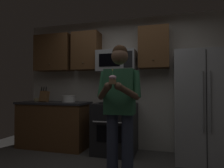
# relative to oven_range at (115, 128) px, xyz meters

# --- Properties ---
(wall_back) EXTENTS (4.40, 0.10, 2.60)m
(wall_back) POSITION_rel_oven_range_xyz_m (0.15, 0.39, 0.84)
(wall_back) COLOR beige
(wall_back) RESTS_ON ground
(oven_range) EXTENTS (0.76, 0.70, 0.93)m
(oven_range) POSITION_rel_oven_range_xyz_m (0.00, 0.00, 0.00)
(oven_range) COLOR black
(oven_range) RESTS_ON ground
(microwave) EXTENTS (0.74, 0.41, 0.40)m
(microwave) POSITION_rel_oven_range_xyz_m (0.00, 0.12, 1.26)
(microwave) COLOR #9EA0A5
(refrigerator) EXTENTS (0.90, 0.75, 1.80)m
(refrigerator) POSITION_rel_oven_range_xyz_m (1.50, -0.04, 0.44)
(refrigerator) COLOR #B7BABF
(refrigerator) RESTS_ON ground
(cabinet_row_upper) EXTENTS (2.78, 0.36, 0.76)m
(cabinet_row_upper) POSITION_rel_oven_range_xyz_m (-0.57, 0.17, 1.49)
(cabinet_row_upper) COLOR brown
(counter_left) EXTENTS (1.44, 0.66, 0.92)m
(counter_left) POSITION_rel_oven_range_xyz_m (-1.30, 0.02, 0.00)
(counter_left) COLOR brown
(counter_left) RESTS_ON ground
(knife_block) EXTENTS (0.16, 0.15, 0.32)m
(knife_block) POSITION_rel_oven_range_xyz_m (-1.50, -0.03, 0.57)
(knife_block) COLOR brown
(knife_block) RESTS_ON counter_left
(bowl_large_white) EXTENTS (0.28, 0.28, 0.13)m
(bowl_large_white) POSITION_rel_oven_range_xyz_m (-1.00, 0.06, 0.53)
(bowl_large_white) COLOR white
(bowl_large_white) RESTS_ON counter_left
(bowl_small_colored) EXTENTS (0.15, 0.15, 0.07)m
(bowl_small_colored) POSITION_rel_oven_range_xyz_m (-1.73, 0.07, 0.49)
(bowl_small_colored) COLOR beige
(bowl_small_colored) RESTS_ON counter_left
(person) EXTENTS (0.60, 0.48, 1.76)m
(person) POSITION_rel_oven_range_xyz_m (0.36, -1.11, 0.53)
(person) COLOR #383F59
(person) RESTS_ON ground
(cupcake) EXTENTS (0.09, 0.09, 0.17)m
(cupcake) POSITION_rel_oven_range_xyz_m (0.36, -1.44, 0.83)
(cupcake) COLOR #A87F56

